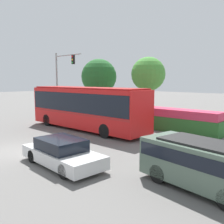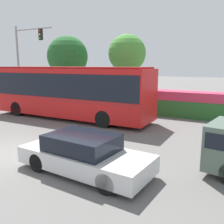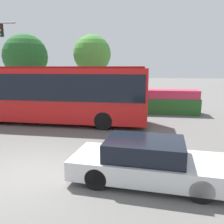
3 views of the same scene
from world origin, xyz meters
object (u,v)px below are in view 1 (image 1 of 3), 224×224
city_bus (86,106)px  sedan_foreground (62,153)px  street_tree_left (99,77)px  traffic_light_pole (61,76)px  street_tree_centre (148,74)px  suv_left_lane (204,162)px

city_bus → sedan_foreground: city_bus is taller
street_tree_left → traffic_light_pole: bearing=-109.2°
city_bus → street_tree_centre: bearing=-92.1°
sedan_foreground → suv_left_lane: size_ratio=0.95×
street_tree_centre → suv_left_lane: bearing=-48.8°
sedan_foreground → city_bus: bearing=135.0°
sedan_foreground → traffic_light_pole: traffic_light_pole is taller
street_tree_left → city_bus: bearing=-51.2°
city_bus → suv_left_lane: bearing=158.4°
sedan_foreground → street_tree_centre: size_ratio=0.74×
street_tree_left → street_tree_centre: (6.10, 1.04, 0.21)m
suv_left_lane → traffic_light_pole: 20.60m
sedan_foreground → street_tree_centre: 16.24m
sedan_foreground → street_tree_left: bearing=133.9°
suv_left_lane → street_tree_left: 21.28m
sedan_foreground → traffic_light_pole: (-12.91, 9.58, 3.82)m
traffic_light_pole → street_tree_left: size_ratio=1.07×
sedan_foreground → street_tree_centre: bearing=114.0°
suv_left_lane → street_tree_centre: 17.46m
sedan_foreground → traffic_light_pole: bearing=147.6°
traffic_light_pole → street_tree_left: bearing=70.8°
suv_left_lane → street_tree_centre: bearing=140.0°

